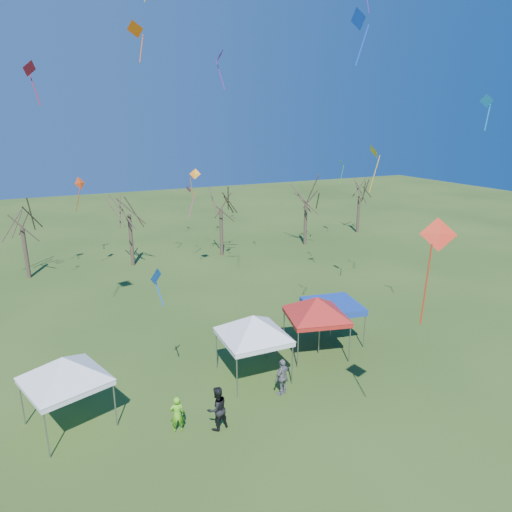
{
  "coord_description": "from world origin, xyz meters",
  "views": [
    {
      "loc": [
        -9.16,
        -15.53,
        12.36
      ],
      "look_at": [
        -0.33,
        3.0,
        6.3
      ],
      "focal_mm": 32.0,
      "sensor_mm": 36.0,
      "label": 1
    }
  ],
  "objects_px": {
    "tree_2": "(128,195)",
    "person_grey": "(283,377)",
    "tree_4": "(307,187)",
    "tree_5": "(360,183)",
    "tent_red": "(317,301)",
    "person_dark": "(217,408)",
    "tent_white_mid": "(253,320)",
    "tent_blue": "(333,306)",
    "tent_white_west": "(63,362)",
    "person_green": "(177,414)",
    "tree_3": "(220,192)",
    "tree_1": "(19,208)"
  },
  "relations": [
    {
      "from": "tree_2",
      "to": "person_grey",
      "type": "bearing_deg",
      "value": -84.11
    },
    {
      "from": "tree_4",
      "to": "tree_2",
      "type": "bearing_deg",
      "value": 178.78
    },
    {
      "from": "tree_5",
      "to": "tent_red",
      "type": "height_order",
      "value": "tree_5"
    },
    {
      "from": "person_dark",
      "to": "tent_white_mid",
      "type": "bearing_deg",
      "value": -147.48
    },
    {
      "from": "tent_white_mid",
      "to": "person_dark",
      "type": "distance_m",
      "value": 4.86
    },
    {
      "from": "tent_red",
      "to": "person_dark",
      "type": "xyz_separation_m",
      "value": [
        -7.26,
        -3.85,
        -2.1
      ]
    },
    {
      "from": "tree_4",
      "to": "tent_blue",
      "type": "height_order",
      "value": "tree_4"
    },
    {
      "from": "tent_white_west",
      "to": "person_green",
      "type": "distance_m",
      "value": 5.11
    },
    {
      "from": "tent_blue",
      "to": "person_dark",
      "type": "relative_size",
      "value": 1.78
    },
    {
      "from": "tent_red",
      "to": "person_grey",
      "type": "bearing_deg",
      "value": -141.91
    },
    {
      "from": "tent_blue",
      "to": "tent_red",
      "type": "bearing_deg",
      "value": -152.75
    },
    {
      "from": "tree_2",
      "to": "tent_white_mid",
      "type": "height_order",
      "value": "tree_2"
    },
    {
      "from": "tent_white_west",
      "to": "person_grey",
      "type": "bearing_deg",
      "value": -11.3
    },
    {
      "from": "person_dark",
      "to": "tree_3",
      "type": "bearing_deg",
      "value": -123.98
    },
    {
      "from": "tent_white_west",
      "to": "person_grey",
      "type": "xyz_separation_m",
      "value": [
        9.2,
        -1.84,
        -2.09
      ]
    },
    {
      "from": "tent_red",
      "to": "tent_blue",
      "type": "height_order",
      "value": "tent_red"
    },
    {
      "from": "tree_2",
      "to": "tree_3",
      "type": "height_order",
      "value": "tree_2"
    },
    {
      "from": "tree_5",
      "to": "person_dark",
      "type": "distance_m",
      "value": 38.15
    },
    {
      "from": "tree_1",
      "to": "tree_4",
      "type": "distance_m",
      "value": 26.13
    },
    {
      "from": "tree_1",
      "to": "person_dark",
      "type": "bearing_deg",
      "value": -73.88
    },
    {
      "from": "tree_5",
      "to": "person_green",
      "type": "height_order",
      "value": "tree_5"
    },
    {
      "from": "tree_4",
      "to": "tent_white_mid",
      "type": "distance_m",
      "value": 26.53
    },
    {
      "from": "tree_4",
      "to": "tent_white_west",
      "type": "distance_m",
      "value": 32.58
    },
    {
      "from": "tree_4",
      "to": "person_green",
      "type": "bearing_deg",
      "value": -131.03
    },
    {
      "from": "tree_4",
      "to": "tent_white_west",
      "type": "relative_size",
      "value": 1.97
    },
    {
      "from": "tree_1",
      "to": "tent_blue",
      "type": "bearing_deg",
      "value": -51.26
    },
    {
      "from": "tree_3",
      "to": "tree_4",
      "type": "distance_m",
      "value": 9.32
    },
    {
      "from": "tree_2",
      "to": "person_dark",
      "type": "height_order",
      "value": "tree_2"
    },
    {
      "from": "tree_3",
      "to": "tree_4",
      "type": "bearing_deg",
      "value": -0.26
    },
    {
      "from": "tree_5",
      "to": "tent_blue",
      "type": "relative_size",
      "value": 2.18
    },
    {
      "from": "tree_3",
      "to": "person_green",
      "type": "height_order",
      "value": "tree_3"
    },
    {
      "from": "tree_2",
      "to": "person_grey",
      "type": "height_order",
      "value": "tree_2"
    },
    {
      "from": "tree_3",
      "to": "tent_white_west",
      "type": "height_order",
      "value": "tree_3"
    },
    {
      "from": "tree_5",
      "to": "tent_blue",
      "type": "height_order",
      "value": "tree_5"
    },
    {
      "from": "tree_2",
      "to": "tent_red",
      "type": "xyz_separation_m",
      "value": [
        6.02,
        -20.64,
        -3.23
      ]
    },
    {
      "from": "tree_2",
      "to": "tree_1",
      "type": "bearing_deg",
      "value": 178.15
    },
    {
      "from": "tree_2",
      "to": "tent_white_west",
      "type": "relative_size",
      "value": 2.05
    },
    {
      "from": "tent_blue",
      "to": "tent_white_mid",
      "type": "bearing_deg",
      "value": -164.28
    },
    {
      "from": "tree_3",
      "to": "tree_4",
      "type": "relative_size",
      "value": 1.0
    },
    {
      "from": "tent_blue",
      "to": "person_grey",
      "type": "distance_m",
      "value": 6.54
    },
    {
      "from": "tree_2",
      "to": "tree_4",
      "type": "xyz_separation_m",
      "value": [
        17.72,
        -0.38,
        -0.23
      ]
    },
    {
      "from": "person_dark",
      "to": "tree_5",
      "type": "bearing_deg",
      "value": -148.46
    },
    {
      "from": "tree_2",
      "to": "person_dark",
      "type": "distance_m",
      "value": 25.1
    },
    {
      "from": "tent_red",
      "to": "person_grey",
      "type": "xyz_separation_m",
      "value": [
        -3.6,
        -2.82,
        -2.15
      ]
    },
    {
      "from": "tree_4",
      "to": "person_grey",
      "type": "bearing_deg",
      "value": -123.53
    },
    {
      "from": "person_dark",
      "to": "person_green",
      "type": "height_order",
      "value": "person_dark"
    },
    {
      "from": "tree_5",
      "to": "person_green",
      "type": "relative_size",
      "value": 4.65
    },
    {
      "from": "tree_1",
      "to": "tree_5",
      "type": "relative_size",
      "value": 1.01
    },
    {
      "from": "tree_3",
      "to": "person_grey",
      "type": "distance_m",
      "value": 24.44
    },
    {
      "from": "person_dark",
      "to": "person_grey",
      "type": "height_order",
      "value": "person_dark"
    }
  ]
}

